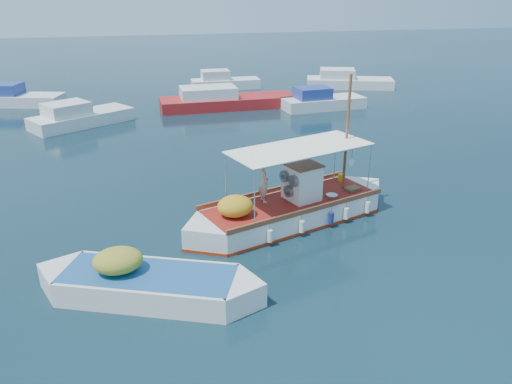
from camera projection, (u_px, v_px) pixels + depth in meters
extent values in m
plane|color=black|center=(280.00, 228.00, 18.66)|extent=(160.00, 160.00, 0.00)
cube|color=white|center=(291.00, 213.00, 19.10)|extent=(7.19, 4.31, 1.00)
cube|color=white|center=(212.00, 235.00, 17.43)|extent=(2.16, 2.16, 1.00)
cube|color=white|center=(358.00, 195.00, 20.76)|extent=(2.16, 2.16, 1.00)
cube|color=#9D2C0F|center=(291.00, 220.00, 19.21)|extent=(7.30, 4.41, 0.16)
cube|color=maroon|center=(292.00, 202.00, 18.91)|extent=(7.14, 4.14, 0.05)
cube|color=brown|center=(275.00, 189.00, 19.77)|extent=(6.59, 2.27, 0.18)
cube|color=brown|center=(310.00, 210.00, 17.97)|extent=(6.59, 2.27, 0.18)
cube|color=white|center=(302.00, 182.00, 18.87)|extent=(1.41, 1.47, 1.36)
cube|color=brown|center=(303.00, 165.00, 18.59)|extent=(1.52, 1.58, 0.05)
cylinder|color=slate|center=(294.00, 181.00, 18.24)|extent=(0.33, 0.49, 0.45)
cylinder|color=slate|center=(285.00, 176.00, 18.70)|extent=(0.33, 0.49, 0.45)
cylinder|color=slate|center=(289.00, 191.00, 18.66)|extent=(0.33, 0.49, 0.45)
cylinder|color=brown|center=(347.00, 134.00, 19.27)|extent=(0.14, 0.14, 4.55)
cylinder|color=brown|center=(332.00, 146.00, 19.06)|extent=(1.58, 0.59, 0.07)
cylinder|color=silver|center=(226.00, 180.00, 18.19)|extent=(0.05, 0.05, 2.05)
cylinder|color=silver|center=(255.00, 198.00, 16.62)|extent=(0.05, 0.05, 2.05)
cylinder|color=silver|center=(335.00, 156.00, 20.72)|extent=(0.05, 0.05, 2.05)
cylinder|color=silver|center=(369.00, 170.00, 19.15)|extent=(0.05, 0.05, 2.05)
cube|color=white|center=(300.00, 148.00, 18.27)|extent=(5.78, 3.77, 0.04)
ellipsoid|color=gold|center=(235.00, 206.00, 17.56)|extent=(1.55, 1.43, 0.76)
cube|color=gold|center=(309.00, 187.00, 19.81)|extent=(0.27, 0.23, 0.36)
cylinder|color=gold|center=(341.00, 177.00, 20.81)|extent=(0.35, 0.35, 0.31)
cube|color=brown|center=(353.00, 189.00, 19.93)|extent=(0.69, 0.58, 0.11)
cylinder|color=#B2B2B2|center=(332.00, 196.00, 19.25)|extent=(0.58, 0.58, 0.11)
cylinder|color=white|center=(351.00, 162.00, 18.56)|extent=(0.27, 0.11, 0.27)
cylinder|color=white|center=(270.00, 236.00, 17.18)|extent=(0.23, 0.23, 0.44)
cylinder|color=navy|center=(331.00, 218.00, 18.51)|extent=(0.23, 0.23, 0.44)
cylinder|color=white|center=(368.00, 207.00, 19.40)|extent=(0.23, 0.23, 0.44)
imported|color=#B1A993|center=(264.00, 182.00, 18.59)|extent=(0.46, 0.62, 1.55)
cube|color=white|center=(149.00, 288.00, 14.47)|extent=(5.34, 3.70, 0.97)
cube|color=white|center=(69.00, 281.00, 14.83)|extent=(1.80, 1.80, 0.97)
cube|color=white|center=(233.00, 296.00, 14.11)|extent=(1.80, 1.80, 0.97)
cube|color=#1E538D|center=(148.00, 274.00, 14.29)|extent=(5.26, 3.50, 0.05)
ellipsoid|color=#9F9E2D|center=(118.00, 260.00, 14.27)|extent=(1.77, 1.63, 0.71)
cube|color=silver|center=(82.00, 120.00, 32.26)|extent=(6.66, 5.42, 1.00)
cube|color=silver|center=(66.00, 109.00, 31.28)|extent=(3.24, 3.08, 0.80)
cube|color=#A61B1B|center=(229.00, 104.00, 36.83)|extent=(9.97, 2.99, 1.00)
cube|color=silver|center=(208.00, 92.00, 36.13)|extent=(4.01, 2.46, 0.80)
cube|color=silver|center=(323.00, 104.00, 36.58)|extent=(6.19, 2.74, 1.00)
cube|color=navy|center=(312.00, 93.00, 35.97)|extent=(2.57, 2.08, 0.80)
cube|color=silver|center=(349.00, 84.00, 44.06)|extent=(7.89, 4.88, 1.00)
cube|color=silver|center=(337.00, 74.00, 43.82)|extent=(3.54, 3.06, 0.80)
cube|color=silver|center=(17.00, 101.00, 37.59)|extent=(7.13, 4.09, 1.00)
cube|color=navy|center=(2.00, 89.00, 37.28)|extent=(3.14, 2.63, 0.80)
cube|color=silver|center=(226.00, 85.00, 43.68)|extent=(5.90, 2.03, 1.00)
cube|color=silver|center=(215.00, 75.00, 43.14)|extent=(2.36, 1.71, 0.80)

